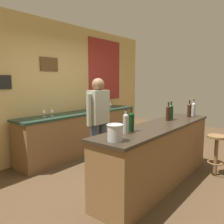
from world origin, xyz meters
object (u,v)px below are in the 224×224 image
at_px(wine_bottle_a, 126,123).
at_px(ice_bucket, 115,132).
at_px(wine_glass_d, 110,104).
at_px(wine_bottle_e, 189,110).
at_px(bar_stool, 216,148).
at_px(wine_bottle_b, 131,121).
at_px(wine_glass_a, 44,111).
at_px(wine_bottle_d, 171,112).
at_px(wine_glass_b, 52,111).
at_px(wine_bottle_c, 168,113).
at_px(wine_glass_c, 94,105).
at_px(bartender, 98,119).
at_px(wine_bottle_f, 194,109).

height_order(wine_bottle_a, ice_bucket, wine_bottle_a).
height_order(ice_bucket, wine_glass_d, ice_bucket).
bearing_deg(wine_bottle_e, bar_stool, -103.69).
xyz_separation_m(wine_bottle_b, wine_glass_a, (0.06, 2.02, -0.05)).
bearing_deg(wine_glass_d, bar_stool, -98.98).
distance_m(wine_bottle_d, wine_glass_b, 2.21).
height_order(wine_bottle_c, ice_bucket, wine_bottle_c).
relative_size(wine_bottle_e, wine_glass_c, 1.97).
bearing_deg(bartender, wine_bottle_a, -118.53).
bearing_deg(wine_glass_d, bartender, -147.00).
relative_size(wine_bottle_a, wine_bottle_e, 1.00).
bearing_deg(wine_glass_c, wine_glass_d, -7.63).
bearing_deg(wine_bottle_c, wine_bottle_e, -13.03).
relative_size(bartender, ice_bucket, 8.61).
bearing_deg(wine_glass_b, wine_bottle_e, -55.84).
distance_m(wine_glass_b, wine_glass_c, 1.19).
xyz_separation_m(wine_bottle_a, wine_bottle_e, (1.76, -0.16, 0.00)).
bearing_deg(wine_bottle_c, wine_bottle_a, 178.84).
relative_size(wine_bottle_d, wine_glass_d, 1.97).
distance_m(wine_bottle_b, wine_bottle_d, 1.17).
relative_size(wine_glass_c, wine_glass_d, 1.00).
relative_size(wine_bottle_d, wine_glass_a, 1.97).
height_order(bar_stool, wine_glass_d, wine_glass_d).
xyz_separation_m(wine_bottle_e, wine_glass_a, (-1.58, 2.18, -0.05)).
height_order(wine_bottle_b, wine_glass_b, wine_bottle_b).
xyz_separation_m(wine_bottle_b, wine_glass_b, (0.19, 1.96, -0.05)).
bearing_deg(wine_glass_a, wine_bottle_d, -61.27).
bearing_deg(wine_glass_c, wine_bottle_b, -124.82).
xyz_separation_m(bartender, bar_stool, (1.13, -1.61, -0.48)).
bearing_deg(wine_glass_a, ice_bucket, -104.78).
xyz_separation_m(wine_bottle_a, wine_glass_d, (2.05, 1.93, -0.05)).
distance_m(ice_bucket, wine_glass_b, 2.20).
relative_size(bartender, wine_glass_a, 10.45).
xyz_separation_m(wine_bottle_f, wine_glass_b, (-1.61, 2.14, -0.05)).
bearing_deg(wine_bottle_c, bar_stool, -55.42).
bearing_deg(wine_glass_a, wine_glass_b, -24.25).
xyz_separation_m(wine_bottle_f, wine_glass_d, (0.12, 2.10, -0.05)).
bearing_deg(wine_glass_d, ice_bucket, -139.77).
xyz_separation_m(wine_bottle_c, wine_bottle_d, (0.13, 0.01, 0.00)).
height_order(wine_bottle_a, wine_bottle_f, same).
bearing_deg(wine_bottle_d, wine_bottle_b, 179.11).
height_order(wine_bottle_e, wine_glass_d, wine_bottle_e).
distance_m(bar_stool, wine_glass_a, 3.12).
xyz_separation_m(ice_bucket, wine_glass_d, (2.43, 2.05, -0.01)).
relative_size(wine_bottle_a, wine_glass_c, 1.97).
distance_m(wine_bottle_a, ice_bucket, 0.40).
relative_size(bartender, wine_bottle_a, 5.29).
distance_m(bartender, wine_glass_c, 1.48).
distance_m(wine_bottle_b, wine_bottle_c, 1.04).
distance_m(bartender, wine_glass_b, 1.06).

